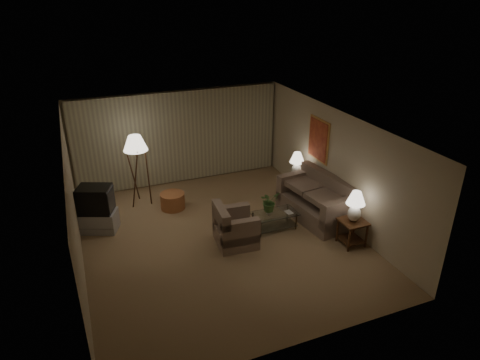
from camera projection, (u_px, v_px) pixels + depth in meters
name	position (u px, v px, depth m)	size (l,w,h in m)	color
ground	(220.00, 238.00, 9.89)	(7.00, 7.00, 0.00)	#957352
room_shell	(199.00, 146.00, 10.44)	(6.04, 7.02, 2.72)	#C6B698
sofa	(315.00, 202.00, 10.57)	(2.23, 1.49, 0.88)	gray
armchair	(236.00, 228.00, 9.55)	(1.03, 0.99, 0.76)	gray
side_table_near	(352.00, 228.00, 9.49)	(0.55, 0.55, 0.60)	#37210F
side_table_far	(296.00, 183.00, 11.69)	(0.45, 0.38, 0.60)	#37210F
table_lamp_near	(355.00, 204.00, 9.24)	(0.42, 0.42, 0.72)	white
table_lamp_far	(297.00, 162.00, 11.43)	(0.40, 0.40, 0.68)	white
coffee_table	(275.00, 218.00, 10.16)	(1.07, 0.59, 0.41)	silver
tv_cabinet	(99.00, 221.00, 10.11)	(0.99, 0.82, 0.50)	#A1A1A4
crt_tv	(95.00, 200.00, 9.87)	(0.89, 0.77, 0.64)	black
floor_lamp	(138.00, 169.00, 11.04)	(0.62, 0.62, 1.90)	#37210F
ottoman	(173.00, 201.00, 11.12)	(0.63, 0.63, 0.42)	#B1653C
vase	(269.00, 212.00, 10.02)	(0.15, 0.15, 0.15)	silver
flowers	(269.00, 200.00, 9.88)	(0.44, 0.38, 0.49)	#477333
book	(286.00, 213.00, 10.10)	(0.15, 0.21, 0.02)	olive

